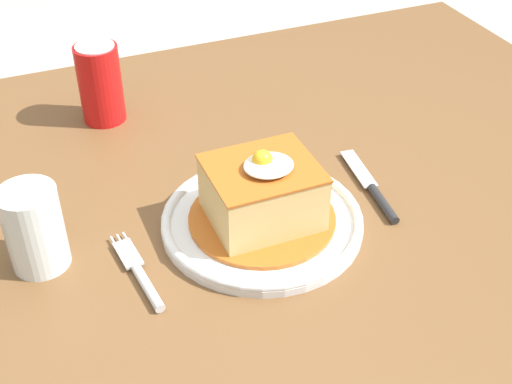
{
  "coord_description": "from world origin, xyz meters",
  "views": [
    {
      "loc": [
        -0.21,
        -0.72,
        1.31
      ],
      "look_at": [
        0.05,
        -0.08,
        0.79
      ],
      "focal_mm": 48.38,
      "sensor_mm": 36.0,
      "label": 1
    }
  ],
  "objects_px": {
    "fork": "(141,276)",
    "knife": "(376,193)",
    "soda_can": "(100,83)",
    "drinking_glass": "(35,233)",
    "main_plate": "(262,220)"
  },
  "relations": [
    {
      "from": "soda_can",
      "to": "drinking_glass",
      "type": "xyz_separation_m",
      "value": [
        -0.14,
        -0.3,
        -0.02
      ]
    },
    {
      "from": "knife",
      "to": "soda_can",
      "type": "bearing_deg",
      "value": 130.55
    },
    {
      "from": "main_plate",
      "to": "knife",
      "type": "bearing_deg",
      "value": -0.65
    },
    {
      "from": "fork",
      "to": "soda_can",
      "type": "distance_m",
      "value": 0.38
    },
    {
      "from": "main_plate",
      "to": "drinking_glass",
      "type": "xyz_separation_m",
      "value": [
        -0.27,
        0.04,
        0.04
      ]
    },
    {
      "from": "drinking_glass",
      "to": "main_plate",
      "type": "bearing_deg",
      "value": -8.11
    },
    {
      "from": "soda_can",
      "to": "drinking_glass",
      "type": "bearing_deg",
      "value": -115.48
    },
    {
      "from": "knife",
      "to": "soda_can",
      "type": "xyz_separation_m",
      "value": [
        -0.29,
        0.34,
        0.06
      ]
    },
    {
      "from": "knife",
      "to": "drinking_glass",
      "type": "distance_m",
      "value": 0.43
    },
    {
      "from": "main_plate",
      "to": "drinking_glass",
      "type": "height_order",
      "value": "drinking_glass"
    },
    {
      "from": "knife",
      "to": "drinking_glass",
      "type": "xyz_separation_m",
      "value": [
        -0.43,
        0.04,
        0.04
      ]
    },
    {
      "from": "soda_can",
      "to": "knife",
      "type": "bearing_deg",
      "value": -49.45
    },
    {
      "from": "fork",
      "to": "knife",
      "type": "distance_m",
      "value": 0.33
    },
    {
      "from": "fork",
      "to": "knife",
      "type": "relative_size",
      "value": 0.86
    },
    {
      "from": "main_plate",
      "to": "knife",
      "type": "distance_m",
      "value": 0.16
    }
  ]
}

